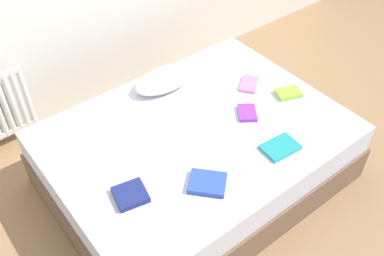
% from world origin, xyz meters
% --- Properties ---
extents(ground_plane, '(8.00, 8.00, 0.00)m').
position_xyz_m(ground_plane, '(0.00, 0.00, 0.00)').
color(ground_plane, '#93704C').
extents(bed, '(2.00, 1.50, 0.50)m').
position_xyz_m(bed, '(0.00, 0.00, 0.25)').
color(bed, brown).
rests_on(bed, ground).
extents(radiator, '(0.45, 0.04, 0.55)m').
position_xyz_m(radiator, '(-0.93, 1.20, 0.39)').
color(radiator, white).
rests_on(radiator, ground).
extents(pillow, '(0.50, 0.27, 0.12)m').
position_xyz_m(pillow, '(0.11, 0.53, 0.56)').
color(pillow, white).
rests_on(pillow, bed).
extents(textbook_purple, '(0.20, 0.21, 0.03)m').
position_xyz_m(textbook_purple, '(0.38, -0.09, 0.51)').
color(textbook_purple, purple).
rests_on(textbook_purple, bed).
extents(textbook_blue, '(0.28, 0.28, 0.04)m').
position_xyz_m(textbook_blue, '(-0.25, -0.41, 0.52)').
color(textbook_blue, '#2847B7').
rests_on(textbook_blue, bed).
extents(textbook_lime, '(0.21, 0.18, 0.04)m').
position_xyz_m(textbook_lime, '(0.77, -0.12, 0.52)').
color(textbook_lime, '#8CC638').
rests_on(textbook_lime, bed).
extents(textbook_pink, '(0.23, 0.22, 0.02)m').
position_xyz_m(textbook_pink, '(0.62, 0.15, 0.51)').
color(textbook_pink, pink).
rests_on(textbook_pink, bed).
extents(textbook_navy, '(0.21, 0.21, 0.04)m').
position_xyz_m(textbook_navy, '(-0.65, -0.21, 0.52)').
color(textbook_navy, navy).
rests_on(textbook_navy, bed).
extents(textbook_teal, '(0.25, 0.18, 0.03)m').
position_xyz_m(textbook_teal, '(0.31, -0.47, 0.51)').
color(textbook_teal, teal).
rests_on(textbook_teal, bed).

